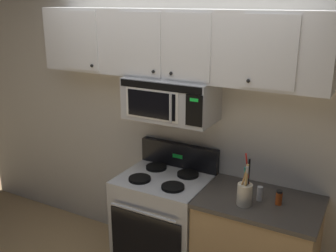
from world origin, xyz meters
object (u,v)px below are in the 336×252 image
over_range_microwave (171,99)px  utensil_crock_cream (245,192)px  salt_shaker (260,194)px  spice_jar (279,198)px  stove_range (164,221)px

over_range_microwave → utensil_crock_cream: 0.98m
utensil_crock_cream → salt_shaker: utensil_crock_cream is taller
spice_jar → utensil_crock_cream: bearing=-150.3°
stove_range → salt_shaker: size_ratio=9.94×
stove_range → salt_shaker: stove_range is taller
stove_range → utensil_crock_cream: bearing=-9.4°
over_range_microwave → spice_jar: over_range_microwave is taller
utensil_crock_cream → spice_jar: bearing=29.7°
spice_jar → salt_shaker: bearing=-178.1°
over_range_microwave → utensil_crock_cream: over_range_microwave is taller
stove_range → utensil_crock_cream: (0.76, -0.12, 0.54)m
utensil_crock_cream → spice_jar: 0.26m
over_range_microwave → salt_shaker: over_range_microwave is taller
over_range_microwave → utensil_crock_cream: size_ratio=1.87×
over_range_microwave → spice_jar: (0.98, -0.11, -0.62)m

